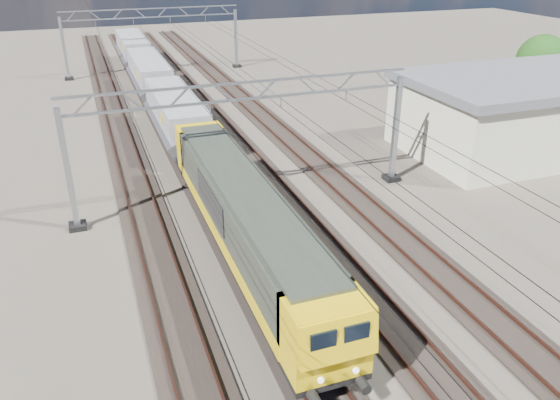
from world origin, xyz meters
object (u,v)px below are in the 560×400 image
object	(u,v)px
hopper_wagon_lead	(176,114)
hopper_wagon_mid	(150,74)
locomotive	(244,216)
hopper_wagon_third	(133,48)
tree_far	(546,62)
catenary_gantry_far	(154,38)
industrial_shed	(532,111)
catenary_gantry_mid	(247,139)

from	to	relation	value
hopper_wagon_lead	hopper_wagon_mid	distance (m)	14.20
locomotive	hopper_wagon_third	distance (m)	46.10
locomotive	hopper_wagon_mid	size ratio (longest dim) A/B	1.62
hopper_wagon_mid	tree_far	xyz separation A→B (m)	(32.32, -16.11, 1.91)
hopper_wagon_third	locomotive	bearing A→B (deg)	-90.00
hopper_wagon_lead	hopper_wagon_mid	world-z (taller)	same
catenary_gantry_far	locomotive	distance (m)	42.08
tree_far	catenary_gantry_far	bearing A→B (deg)	139.15
industrial_shed	catenary_gantry_mid	bearing A→B (deg)	-174.81
industrial_shed	hopper_wagon_lead	bearing A→B (deg)	158.00
industrial_shed	hopper_wagon_mid	bearing A→B (deg)	135.13
hopper_wagon_third	industrial_shed	xyz separation A→B (m)	(24.00, -38.10, 0.49)
locomotive	hopper_wagon_lead	world-z (taller)	locomotive
catenary_gantry_mid	hopper_wagon_mid	world-z (taller)	catenary_gantry_mid
industrial_shed	tree_far	xyz separation A→B (m)	(8.32, 7.79, 1.42)
tree_far	locomotive	bearing A→B (deg)	-153.96
hopper_wagon_lead	catenary_gantry_mid	bearing A→B (deg)	-80.29
catenary_gantry_mid	catenary_gantry_far	distance (m)	36.00
catenary_gantry_far	hopper_wagon_third	size ratio (longest dim) A/B	1.53
hopper_wagon_mid	industrial_shed	world-z (taller)	industrial_shed
catenary_gantry_far	hopper_wagon_mid	distance (m)	10.44
catenary_gantry_far	industrial_shed	distance (m)	40.51
hopper_wagon_mid	hopper_wagon_third	world-z (taller)	same
locomotive	hopper_wagon_third	size ratio (longest dim) A/B	1.62
catenary_gantry_far	hopper_wagon_third	distance (m)	4.86
hopper_wagon_mid	industrial_shed	distance (m)	33.87
catenary_gantry_far	locomotive	xyz separation A→B (m)	(-2.00, -42.00, -1.58)
catenary_gantry_mid	catenary_gantry_far	size ratio (longest dim) A/B	1.00
industrial_shed	tree_far	distance (m)	11.48
catenary_gantry_mid	locomotive	world-z (taller)	catenary_gantry_mid
locomotive	hopper_wagon_lead	size ratio (longest dim) A/B	1.62
tree_far	industrial_shed	bearing A→B (deg)	-136.87
locomotive	industrial_shed	xyz separation A→B (m)	(24.00, 8.00, 0.40)
catenary_gantry_mid	locomotive	bearing A→B (deg)	-108.43
catenary_gantry_far	tree_far	bearing A→B (deg)	-40.85
catenary_gantry_mid	tree_far	bearing A→B (deg)	17.90
catenary_gantry_far	hopper_wagon_lead	world-z (taller)	catenary_gantry_far
locomotive	tree_far	bearing A→B (deg)	26.04
hopper_wagon_third	tree_far	bearing A→B (deg)	-43.16
hopper_wagon_lead	hopper_wagon_mid	xyz separation A→B (m)	(0.00, 14.20, 0.00)
locomotive	catenary_gantry_far	bearing A→B (deg)	87.27
catenary_gantry_far	hopper_wagon_lead	distance (m)	24.44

